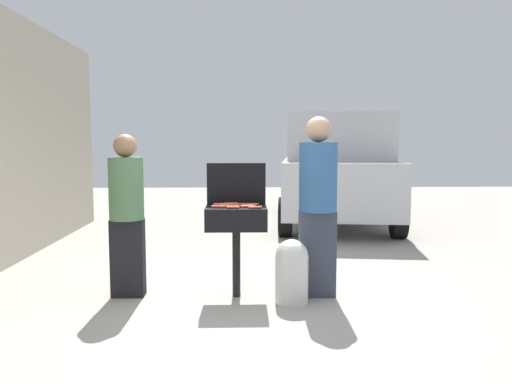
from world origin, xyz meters
name	(u,v)px	position (x,y,z in m)	size (l,w,h in m)	color
ground_plane	(242,300)	(0.00, 0.00, 0.00)	(24.00, 24.00, 0.00)	#9E998E
bbq_grill	(236,221)	(-0.05, 0.14, 0.76)	(0.60, 0.44, 0.91)	black
grill_lid_open	(236,183)	(-0.05, 0.36, 1.12)	(0.60, 0.05, 0.42)	black
hot_dog_0	(233,207)	(-0.08, -0.02, 0.92)	(0.03, 0.03, 0.13)	#C6593D
hot_dog_1	(239,204)	(-0.03, 0.21, 0.92)	(0.03, 0.03, 0.13)	#AD4228
hot_dog_2	(231,205)	(-0.10, 0.19, 0.92)	(0.03, 0.03, 0.13)	#AD4228
hot_dog_3	(232,206)	(-0.09, 0.06, 0.92)	(0.03, 0.03, 0.13)	#AD4228
hot_dog_4	(233,206)	(-0.08, 0.09, 0.92)	(0.03, 0.03, 0.13)	#AD4228
hot_dog_5	(247,207)	(0.06, 0.04, 0.92)	(0.03, 0.03, 0.13)	#C6593D
hot_dog_6	(248,205)	(0.06, 0.16, 0.92)	(0.03, 0.03, 0.13)	#AD4228
hot_dog_7	(231,204)	(-0.10, 0.27, 0.92)	(0.03, 0.03, 0.13)	#B74C33
hot_dog_8	(252,204)	(0.11, 0.21, 0.92)	(0.03, 0.03, 0.13)	#AD4228
hot_dog_9	(227,205)	(-0.14, 0.15, 0.92)	(0.03, 0.03, 0.13)	#C6593D
hot_dog_10	(249,206)	(0.07, 0.08, 0.92)	(0.03, 0.03, 0.13)	#AD4228
hot_dog_11	(218,207)	(-0.22, 0.03, 0.92)	(0.03, 0.03, 0.13)	#AD4228
hot_dog_12	(249,205)	(0.08, 0.13, 0.92)	(0.03, 0.03, 0.13)	#C6593D
hot_dog_13	(219,206)	(-0.22, 0.07, 0.92)	(0.03, 0.03, 0.13)	#B74C33
hot_dog_14	(220,204)	(-0.21, 0.22, 0.92)	(0.03, 0.03, 0.13)	#C6593D
hot_dog_15	(255,207)	(0.13, -0.02, 0.92)	(0.03, 0.03, 0.13)	#C6593D
propane_tank	(292,270)	(0.48, -0.08, 0.32)	(0.32, 0.32, 0.62)	silver
person_left	(127,209)	(-1.13, 0.18, 0.88)	(0.34, 0.34, 1.62)	black
person_right	(318,200)	(0.76, 0.14, 0.97)	(0.38, 0.38, 1.79)	#333847
parked_minivan	(336,169)	(1.80, 4.68, 1.03)	(2.46, 4.60, 2.02)	#B7B7BC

